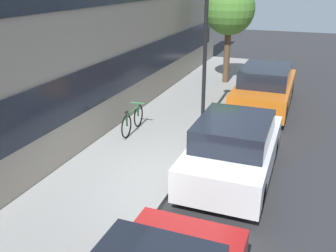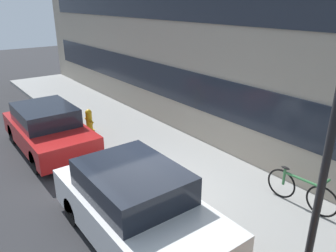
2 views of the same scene
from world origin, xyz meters
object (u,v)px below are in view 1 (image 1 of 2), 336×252
at_px(parked_car_white, 234,148).
at_px(parked_car_orange, 265,87).
at_px(lamp_post, 206,30).
at_px(bicycle, 133,119).
at_px(street_tree, 229,10).

height_order(parked_car_white, parked_car_orange, parked_car_orange).
bearing_deg(lamp_post, bicycle, 124.37).
relative_size(parked_car_orange, lamp_post, 0.98).
height_order(parked_car_orange, lamp_post, lamp_post).
bearing_deg(parked_car_white, bicycle, 67.37).
relative_size(bicycle, street_tree, 0.39).
bearing_deg(bicycle, street_tree, -14.55).
bearing_deg(parked_car_orange, street_tree, 37.94).
bearing_deg(street_tree, parked_car_white, -166.08).
height_order(parked_car_white, street_tree, street_tree).
bearing_deg(bicycle, lamp_post, -59.30).
bearing_deg(bicycle, parked_car_white, -116.30).
distance_m(parked_car_orange, street_tree, 3.97).
relative_size(parked_car_white, lamp_post, 0.84).
relative_size(parked_car_white, bicycle, 2.45).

